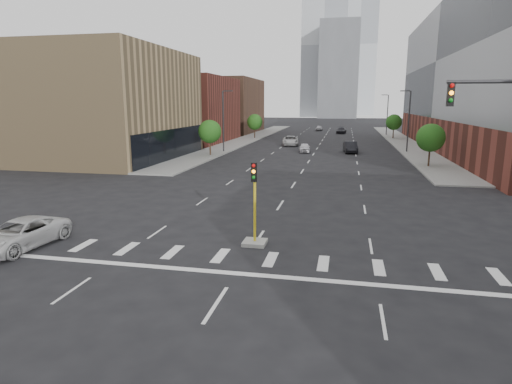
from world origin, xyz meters
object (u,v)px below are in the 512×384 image
(car_deep_right, at_px, (341,130))
(car_distant, at_px, (319,128))
(median_traffic_signal, at_px, (255,227))
(parked_minivan, at_px, (20,234))
(car_near_left, at_px, (305,148))
(car_mid_right, at_px, (350,147))
(car_far_left, at_px, (291,141))

(car_deep_right, height_order, car_distant, car_deep_right)
(median_traffic_signal, relative_size, parked_minivan, 0.83)
(car_near_left, bearing_deg, car_deep_right, 78.86)
(car_mid_right, height_order, parked_minivan, car_mid_right)
(median_traffic_signal, relative_size, car_deep_right, 0.86)
(car_deep_right, relative_size, car_distant, 1.27)
(car_deep_right, bearing_deg, median_traffic_signal, -87.68)
(car_deep_right, bearing_deg, parked_minivan, -95.19)
(car_far_left, height_order, car_deep_right, car_far_left)
(car_near_left, height_order, car_far_left, car_far_left)
(median_traffic_signal, bearing_deg, car_far_left, 95.26)
(median_traffic_signal, xyz_separation_m, car_near_left, (-1.50, 43.42, -0.29))
(median_traffic_signal, height_order, car_near_left, median_traffic_signal)
(car_distant, bearing_deg, car_deep_right, -59.07)
(car_distant, distance_m, parked_minivan, 97.50)
(car_mid_right, distance_m, car_distant, 50.57)
(car_near_left, xyz_separation_m, parked_minivan, (-10.20, -46.39, 0.05))
(median_traffic_signal, bearing_deg, parked_minivan, -165.77)
(car_distant, relative_size, parked_minivan, 0.76)
(car_near_left, height_order, car_deep_right, car_deep_right)
(car_near_left, bearing_deg, car_distant, 86.84)
(car_near_left, xyz_separation_m, car_distant, (-1.01, 50.68, 0.00))
(median_traffic_signal, bearing_deg, car_mid_right, 83.22)
(car_near_left, height_order, parked_minivan, parked_minivan)
(car_mid_right, distance_m, car_deep_right, 40.21)
(car_far_left, xyz_separation_m, parked_minivan, (-6.81, -56.13, -0.08))
(car_mid_right, bearing_deg, median_traffic_signal, -102.68)
(median_traffic_signal, height_order, car_distant, median_traffic_signal)
(car_near_left, distance_m, parked_minivan, 47.50)
(car_deep_right, xyz_separation_m, car_distant, (-5.91, 9.81, -0.06))
(car_far_left, bearing_deg, car_mid_right, -48.43)
(parked_minivan, bearing_deg, car_distant, 90.45)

